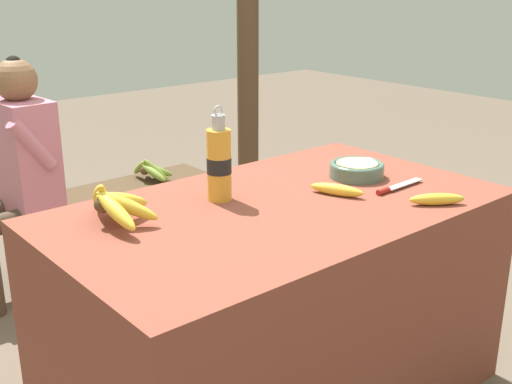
% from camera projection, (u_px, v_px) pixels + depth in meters
% --- Properties ---
extents(market_counter, '(1.48, 0.86, 0.74)m').
position_uv_depth(market_counter, '(277.00, 306.00, 2.19)').
color(market_counter, brown).
rests_on(market_counter, ground_plane).
extents(banana_bunch_ripe, '(0.19, 0.33, 0.14)m').
position_uv_depth(banana_bunch_ripe, '(115.00, 203.00, 1.89)').
color(banana_bunch_ripe, '#4C381E').
rests_on(banana_bunch_ripe, market_counter).
extents(serving_bowl, '(0.20, 0.20, 0.06)m').
position_uv_depth(serving_bowl, '(357.00, 169.00, 2.34)').
color(serving_bowl, '#4C6B5B').
rests_on(serving_bowl, market_counter).
extents(water_bottle, '(0.08, 0.08, 0.31)m').
position_uv_depth(water_bottle, '(219.00, 163.00, 2.07)').
color(water_bottle, gold).
rests_on(water_bottle, market_counter).
extents(loose_banana_front, '(0.17, 0.14, 0.04)m').
position_uv_depth(loose_banana_front, '(437.00, 199.00, 2.06)').
color(loose_banana_front, gold).
rests_on(loose_banana_front, market_counter).
extents(loose_banana_side, '(0.11, 0.19, 0.04)m').
position_uv_depth(loose_banana_side, '(337.00, 190.00, 2.15)').
color(loose_banana_side, gold).
rests_on(loose_banana_side, market_counter).
extents(knife, '(0.24, 0.03, 0.02)m').
position_uv_depth(knife, '(393.00, 188.00, 2.20)').
color(knife, '#BCBCC1').
rests_on(knife, market_counter).
extents(wooden_bench, '(1.58, 0.32, 0.41)m').
position_uv_depth(wooden_bench, '(69.00, 212.00, 3.14)').
color(wooden_bench, '#4C3823').
rests_on(wooden_bench, ground_plane).
extents(seated_vendor, '(0.41, 0.40, 1.12)m').
position_uv_depth(seated_vendor, '(16.00, 165.00, 2.87)').
color(seated_vendor, '#473828').
rests_on(seated_vendor, ground_plane).
extents(banana_bunch_green, '(0.17, 0.29, 0.13)m').
position_uv_depth(banana_bunch_green, '(151.00, 170.00, 3.38)').
color(banana_bunch_green, '#4C381E').
rests_on(banana_bunch_green, wooden_bench).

